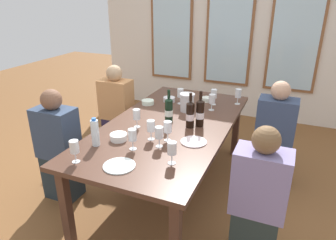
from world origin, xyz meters
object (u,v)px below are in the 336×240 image
wine_glass_2 (151,127)px  wine_glass_7 (238,94)px  tasting_bowl_0 (148,102)px  wine_glass_8 (137,115)px  wine_glass_5 (172,149)px  wine_glass_10 (132,136)px  seated_person_1 (258,202)px  seated_person_3 (274,136)px  white_plate_0 (194,142)px  metal_pitcher (187,102)px  seated_person_2 (117,112)px  wine_glass_9 (159,134)px  white_plate_1 (119,166)px  wine_glass_4 (74,148)px  wine_glass_0 (214,94)px  wine_glass_6 (180,94)px  water_bottle (95,133)px  wine_bottle_0 (200,113)px  wine_bottle_1 (169,110)px  tasting_bowl_1 (169,99)px  wine_glass_3 (212,99)px  wine_bottle_2 (190,114)px  tasting_bowl_3 (207,99)px  wine_glass_1 (168,128)px  seated_person_0 (59,148)px  dining_table (170,130)px

wine_glass_2 → wine_glass_7: (0.50, 1.18, 0.00)m
tasting_bowl_0 → wine_glass_7: size_ratio=0.79×
wine_glass_8 → wine_glass_5: bearing=-41.3°
wine_glass_10 → seated_person_1: size_ratio=0.16×
seated_person_1 → seated_person_3: size_ratio=1.00×
white_plate_0 → metal_pitcher: size_ratio=1.15×
wine_glass_10 → seated_person_2: (-0.86, 1.13, -0.33)m
wine_glass_9 → seated_person_3: 1.37m
white_plate_1 → wine_glass_10: bearing=97.8°
wine_glass_4 → wine_glass_9: same height
wine_glass_5 → seated_person_3: seated_person_3 is taller
white_plate_0 → seated_person_3: bearing=55.6°
wine_glass_0 → seated_person_3: (0.69, -0.11, -0.34)m
wine_glass_6 → water_bottle: bearing=-102.8°
wine_bottle_0 → wine_glass_0: 0.63m
wine_bottle_0 → wine_glass_10: wine_bottle_0 is taller
wine_glass_9 → wine_glass_10: same height
wine_bottle_1 → tasting_bowl_1: size_ratio=2.43×
wine_glass_2 → wine_glass_6: (-0.09, 0.94, -0.00)m
wine_bottle_0 → seated_person_1: (0.65, -0.65, -0.35)m
wine_glass_3 → wine_glass_0: bearing=99.2°
metal_pitcher → tasting_bowl_0: bearing=176.7°
wine_glass_4 → seated_person_1: seated_person_1 is taller
seated_person_2 → wine_bottle_2: bearing=-25.3°
wine_bottle_0 → wine_glass_4: 1.18m
wine_glass_7 → seated_person_1: (0.44, -1.39, -0.34)m
wine_glass_8 → seated_person_1: (1.18, -0.40, -0.34)m
white_plate_1 → tasting_bowl_3: tasting_bowl_3 is taller
wine_glass_2 → wine_glass_4: same height
wine_bottle_0 → wine_glass_1: wine_bottle_0 is taller
wine_glass_4 → seated_person_3: seated_person_3 is taller
wine_glass_0 → wine_glass_9: 1.16m
tasting_bowl_3 → white_plate_0: bearing=-79.5°
wine_glass_3 → seated_person_0: (-1.20, -1.01, -0.34)m
seated_person_1 → wine_glass_3: bearing=121.0°
white_plate_0 → wine_glass_6: size_ratio=1.26×
wine_bottle_2 → wine_glass_9: (-0.10, -0.47, -0.01)m
wine_bottle_1 → wine_glass_5: (0.31, -0.69, -0.01)m
wine_glass_2 → seated_person_3: seated_person_3 is taller
metal_pitcher → wine_bottle_1: wine_bottle_1 is taller
wine_glass_8 → wine_glass_4: bearing=-98.8°
wine_bottle_2 → water_bottle: size_ratio=1.37×
metal_pitcher → water_bottle: size_ratio=0.79×
wine_glass_5 → wine_glass_10: (-0.37, 0.08, -0.00)m
wine_glass_4 → wine_glass_1: bearing=50.5°
white_plate_1 → wine_glass_5: wine_glass_5 is taller
tasting_bowl_0 → seated_person_3: seated_person_3 is taller
wine_bottle_1 → seated_person_3: seated_person_3 is taller
wine_glass_8 → seated_person_0: 0.82m
dining_table → wine_glass_8: size_ratio=12.58×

